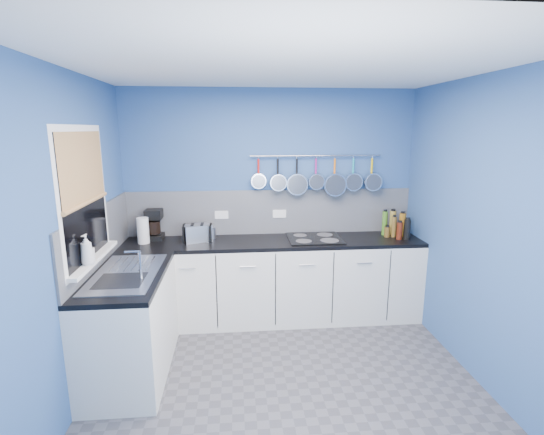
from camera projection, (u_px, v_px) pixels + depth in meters
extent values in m
cube|color=#47474C|center=(286.00, 384.00, 3.33)|extent=(3.20, 3.00, 0.02)
cube|color=white|center=(289.00, 64.00, 2.79)|extent=(3.20, 3.00, 0.02)
cube|color=#2F5189|center=(270.00, 203.00, 4.53)|extent=(3.20, 0.02, 2.50)
cube|color=#2F5189|center=(336.00, 340.00, 1.59)|extent=(3.20, 0.02, 2.50)
cube|color=#2F5189|center=(68.00, 244.00, 2.92)|extent=(0.02, 3.00, 2.50)
cube|color=#2F5189|center=(487.00, 234.00, 3.20)|extent=(0.02, 3.00, 2.50)
cube|color=slate|center=(270.00, 212.00, 4.53)|extent=(3.20, 0.02, 0.50)
cube|color=slate|center=(100.00, 236.00, 3.52)|extent=(0.02, 1.80, 0.50)
cube|color=silver|center=(273.00, 281.00, 4.40)|extent=(3.20, 0.60, 0.86)
cube|color=black|center=(273.00, 242.00, 4.31)|extent=(3.20, 0.60, 0.04)
cube|color=silver|center=(131.00, 326.00, 3.41)|extent=(0.60, 1.20, 0.86)
cube|color=black|center=(127.00, 276.00, 3.32)|extent=(0.60, 1.20, 0.04)
cube|color=white|center=(84.00, 196.00, 3.15)|extent=(0.01, 1.00, 1.10)
cube|color=black|center=(85.00, 196.00, 3.15)|extent=(0.01, 0.90, 1.00)
cube|color=tan|center=(83.00, 168.00, 3.10)|extent=(0.01, 0.90, 0.55)
cube|color=white|center=(94.00, 259.00, 3.26)|extent=(0.10, 0.98, 0.03)
cube|color=silver|center=(127.00, 273.00, 3.31)|extent=(0.50, 0.95, 0.01)
cube|color=white|center=(222.00, 215.00, 4.47)|extent=(0.15, 0.01, 0.09)
cube|color=white|center=(279.00, 214.00, 4.53)|extent=(0.15, 0.01, 0.09)
cylinder|color=silver|center=(316.00, 156.00, 4.40)|extent=(1.45, 0.02, 0.02)
imported|color=white|center=(86.00, 250.00, 3.05)|extent=(0.11, 0.11, 0.24)
imported|color=white|center=(88.00, 253.00, 3.09)|extent=(0.09, 0.09, 0.17)
cylinder|color=white|center=(143.00, 231.00, 4.16)|extent=(0.15, 0.15, 0.27)
cube|color=silver|center=(198.00, 233.00, 4.24)|extent=(0.32, 0.24, 0.18)
cylinder|color=silver|center=(212.00, 233.00, 4.36)|extent=(0.09, 0.09, 0.13)
cube|color=black|center=(314.00, 238.00, 4.35)|extent=(0.57, 0.51, 0.01)
cylinder|color=black|center=(398.00, 230.00, 4.54)|extent=(0.07, 0.07, 0.10)
cylinder|color=olive|center=(392.00, 222.00, 4.53)|extent=(0.07, 0.07, 0.27)
cylinder|color=#3F721E|center=(385.00, 223.00, 4.49)|extent=(0.06, 0.06, 0.27)
cylinder|color=#8C5914|center=(402.00, 225.00, 4.44)|extent=(0.07, 0.07, 0.26)
cylinder|color=brown|center=(394.00, 227.00, 4.42)|extent=(0.05, 0.05, 0.23)
cylinder|color=brown|center=(387.00, 232.00, 4.42)|extent=(0.06, 0.06, 0.11)
cylinder|color=black|center=(407.00, 229.00, 4.32)|extent=(0.07, 0.07, 0.22)
cylinder|color=#4C190C|center=(399.00, 231.00, 4.32)|extent=(0.06, 0.06, 0.19)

